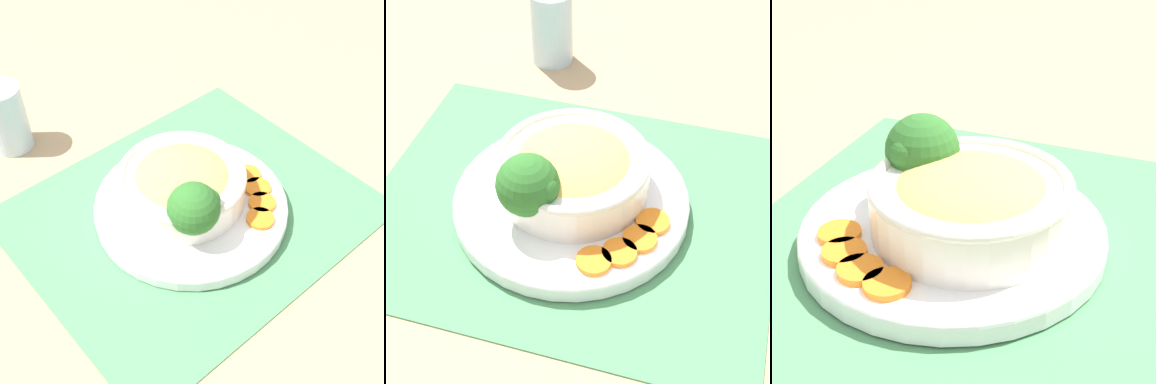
# 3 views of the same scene
# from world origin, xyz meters

# --- Properties ---
(ground_plane) EXTENTS (4.00, 4.00, 0.00)m
(ground_plane) POSITION_xyz_m (0.00, 0.00, 0.00)
(ground_plane) COLOR tan
(placemat) EXTENTS (0.54, 0.47, 0.00)m
(placemat) POSITION_xyz_m (0.00, 0.00, 0.00)
(placemat) COLOR #4C8C59
(placemat) RESTS_ON ground_plane
(plate) EXTENTS (0.28, 0.28, 0.02)m
(plate) POSITION_xyz_m (0.00, 0.00, 0.02)
(plate) COLOR white
(plate) RESTS_ON placemat
(bowl) EXTENTS (0.18, 0.18, 0.06)m
(bowl) POSITION_xyz_m (0.00, -0.02, 0.05)
(bowl) COLOR silver
(bowl) RESTS_ON plate
(broccoli_floret) EXTENTS (0.07, 0.07, 0.09)m
(broccoli_floret) POSITION_xyz_m (0.04, 0.04, 0.07)
(broccoli_floret) COLOR #759E51
(broccoli_floret) RESTS_ON plate
(carrot_slice_near) EXTENTS (0.04, 0.04, 0.01)m
(carrot_slice_near) POSITION_xyz_m (-0.04, 0.10, 0.02)
(carrot_slice_near) COLOR orange
(carrot_slice_near) RESTS_ON plate
(carrot_slice_middle) EXTENTS (0.04, 0.04, 0.01)m
(carrot_slice_middle) POSITION_xyz_m (-0.07, 0.08, 0.02)
(carrot_slice_middle) COLOR orange
(carrot_slice_middle) RESTS_ON plate
(carrot_slice_far) EXTENTS (0.04, 0.04, 0.01)m
(carrot_slice_far) POSITION_xyz_m (-0.09, 0.06, 0.02)
(carrot_slice_far) COLOR orange
(carrot_slice_far) RESTS_ON plate
(carrot_slice_extra) EXTENTS (0.04, 0.04, 0.01)m
(carrot_slice_extra) POSITION_xyz_m (-0.10, 0.03, 0.02)
(carrot_slice_extra) COLOR orange
(carrot_slice_extra) RESTS_ON plate
(water_glass) EXTENTS (0.06, 0.06, 0.11)m
(water_glass) POSITION_xyz_m (0.08, -0.32, 0.05)
(water_glass) COLOR silver
(water_glass) RESTS_ON ground_plane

